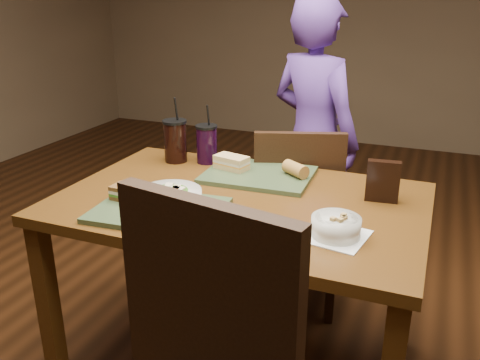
% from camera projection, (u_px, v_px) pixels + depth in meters
% --- Properties ---
extents(dining_table, '(1.30, 0.85, 0.75)m').
position_uv_depth(dining_table, '(240.00, 221.00, 1.86)').
color(dining_table, '#523010').
rests_on(dining_table, ground).
extents(chair_far, '(0.49, 0.50, 0.90)m').
position_uv_depth(chair_far, '(303.00, 212.00, 2.33)').
color(chair_far, black).
rests_on(chair_far, ground).
extents(diner, '(0.63, 0.54, 1.45)m').
position_uv_depth(diner, '(314.00, 139.00, 2.64)').
color(diner, '#543084').
rests_on(diner, ground).
extents(tray_near, '(0.44, 0.35, 0.02)m').
position_uv_depth(tray_near, '(159.00, 210.00, 1.71)').
color(tray_near, '#36462A').
rests_on(tray_near, dining_table).
extents(tray_far, '(0.43, 0.34, 0.02)m').
position_uv_depth(tray_far, '(259.00, 175.00, 2.03)').
color(tray_far, '#36462A').
rests_on(tray_far, dining_table).
extents(salad_bowl, '(0.21, 0.21, 0.07)m').
position_uv_depth(salad_bowl, '(170.00, 198.00, 1.69)').
color(salad_bowl, silver).
rests_on(salad_bowl, tray_near).
extents(soup_bowl, '(0.21, 0.21, 0.07)m').
position_uv_depth(soup_bowl, '(336.00, 226.00, 1.53)').
color(soup_bowl, white).
rests_on(soup_bowl, dining_table).
extents(sandwich_near, '(0.11, 0.08, 0.05)m').
position_uv_depth(sandwich_near, '(127.00, 192.00, 1.77)').
color(sandwich_near, '#593819').
rests_on(sandwich_near, tray_near).
extents(sandwich_far, '(0.15, 0.10, 0.05)m').
position_uv_depth(sandwich_far, '(231.00, 162.00, 2.07)').
color(sandwich_far, tan).
rests_on(sandwich_far, tray_far).
extents(baguette_near, '(0.12, 0.11, 0.05)m').
position_uv_depth(baguette_near, '(177.00, 224.00, 1.52)').
color(baguette_near, '#AD7533').
rests_on(baguette_near, tray_near).
extents(baguette_far, '(0.12, 0.11, 0.05)m').
position_uv_depth(baguette_far, '(295.00, 169.00, 1.99)').
color(baguette_far, '#AD7533').
rests_on(baguette_far, tray_far).
extents(cup_cola, '(0.10, 0.10, 0.28)m').
position_uv_depth(cup_cola, '(175.00, 141.00, 2.20)').
color(cup_cola, black).
rests_on(cup_cola, dining_table).
extents(cup_berry, '(0.09, 0.09, 0.26)m').
position_uv_depth(cup_berry, '(207.00, 144.00, 2.18)').
color(cup_berry, black).
rests_on(cup_berry, dining_table).
extents(chip_bag, '(0.12, 0.05, 0.15)m').
position_uv_depth(chip_bag, '(383.00, 181.00, 1.78)').
color(chip_bag, black).
rests_on(chip_bag, dining_table).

